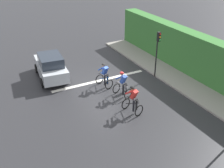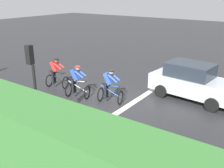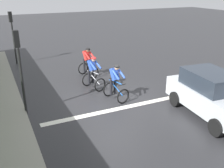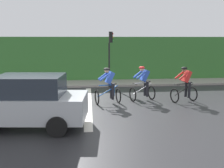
% 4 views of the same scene
% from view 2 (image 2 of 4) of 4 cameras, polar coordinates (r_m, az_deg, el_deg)
% --- Properties ---
extents(ground_plane, '(80.00, 80.00, 0.00)m').
position_cam_2_polar(ground_plane, '(12.19, -0.52, -4.31)').
color(ground_plane, '#28282B').
extents(road_marking_stop_line, '(7.00, 0.30, 0.01)m').
position_cam_2_polar(road_marking_stop_line, '(11.75, 2.93, -5.28)').
color(road_marking_stop_line, silver).
rests_on(road_marking_stop_line, ground).
extents(cyclist_lead, '(0.94, 1.22, 1.66)m').
position_cam_2_polar(cyclist_lead, '(14.25, -12.33, 2.28)').
color(cyclist_lead, black).
rests_on(cyclist_lead, ground).
extents(cyclist_second, '(0.95, 1.23, 1.66)m').
position_cam_2_polar(cyclist_second, '(12.69, -7.87, 0.37)').
color(cyclist_second, black).
rests_on(cyclist_second, ground).
extents(cyclist_mid, '(0.89, 1.20, 1.66)m').
position_cam_2_polar(cyclist_mid, '(11.97, -0.55, -0.64)').
color(cyclist_mid, black).
rests_on(cyclist_mid, ground).
extents(car_silver, '(2.18, 4.25, 1.76)m').
position_cam_2_polar(car_silver, '(13.05, 17.43, 0.53)').
color(car_silver, '#B7BCC1').
rests_on(car_silver, ground).
extents(traffic_light_near_crossing, '(0.22, 0.31, 3.34)m').
position_cam_2_polar(traffic_light_near_crossing, '(9.13, -17.15, 1.33)').
color(traffic_light_near_crossing, black).
rests_on(traffic_light_near_crossing, ground).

